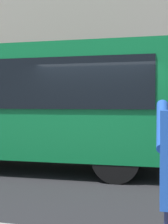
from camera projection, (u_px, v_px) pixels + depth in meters
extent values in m
plane|color=#232326|center=(100.00, 176.00, 7.29)|extent=(60.00, 60.00, 0.00)
cube|color=#A89E8E|center=(128.00, 4.00, 13.74)|extent=(28.00, 0.80, 12.00)
cube|color=#0F7238|center=(8.00, 102.00, 8.33)|extent=(9.00, 2.50, 2.60)
cylinder|color=black|center=(126.00, 145.00, 8.75)|extent=(1.00, 0.28, 1.00)
cylinder|color=black|center=(116.00, 159.00, 6.61)|extent=(1.00, 0.28, 1.00)
cylinder|color=#1E4CAD|center=(163.00, 125.00, 2.31)|extent=(0.09, 0.48, 0.37)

